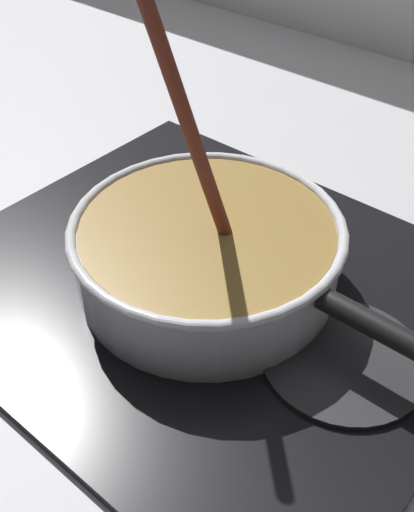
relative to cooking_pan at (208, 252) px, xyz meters
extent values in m
cube|color=#B7B7BC|center=(-0.12, -0.07, -0.08)|extent=(2.40, 1.60, 0.04)
cube|color=black|center=(0.00, 0.00, -0.05)|extent=(0.56, 0.48, 0.01)
torus|color=#592D0C|center=(0.00, 0.00, -0.04)|extent=(0.18, 0.18, 0.01)
cylinder|color=#262628|center=(0.17, 0.00, -0.04)|extent=(0.16, 0.16, 0.01)
cylinder|color=silver|center=(0.00, 0.00, -0.01)|extent=(0.27, 0.27, 0.08)
cylinder|color=olive|center=(0.00, 0.00, 0.00)|extent=(0.26, 0.26, 0.07)
torus|color=silver|center=(0.00, 0.00, 0.03)|extent=(0.28, 0.28, 0.01)
cylinder|color=black|center=(0.20, 0.00, 0.02)|extent=(0.14, 0.02, 0.02)
cylinder|color=beige|center=(-0.02, -0.03, 0.02)|extent=(0.03, 0.03, 0.01)
cylinder|color=#EDD88C|center=(0.00, 0.00, 0.02)|extent=(0.03, 0.03, 0.01)
cylinder|color=beige|center=(0.08, 0.07, 0.02)|extent=(0.03, 0.03, 0.01)
cylinder|color=#EDD88C|center=(-0.09, 0.03, 0.02)|extent=(0.03, 0.03, 0.01)
cylinder|color=beige|center=(0.11, -0.02, 0.02)|extent=(0.03, 0.03, 0.01)
cylinder|color=#EDD88C|center=(-0.07, 0.08, 0.02)|extent=(0.03, 0.03, 0.01)
cylinder|color=#EDD88C|center=(0.05, -0.01, 0.02)|extent=(0.03, 0.03, 0.01)
cylinder|color=beige|center=(0.07, -0.06, 0.02)|extent=(0.03, 0.03, 0.01)
cylinder|color=maroon|center=(-0.02, -0.01, 0.16)|extent=(0.09, 0.06, 0.29)
cube|color=brown|center=(0.02, 0.01, 0.02)|extent=(0.05, 0.05, 0.01)
camera|label=1|loc=(0.32, -0.38, 0.41)|focal=43.72mm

